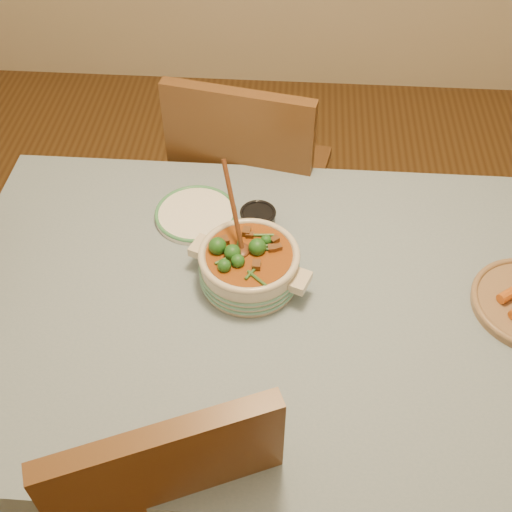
{
  "coord_description": "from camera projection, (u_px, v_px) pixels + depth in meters",
  "views": [
    {
      "loc": [
        0.02,
        -1.02,
        2.02
      ],
      "look_at": [
        -0.06,
        0.07,
        0.84
      ],
      "focal_mm": 45.0,
      "sensor_mm": 36.0,
      "label": 1
    }
  ],
  "objects": [
    {
      "name": "dining_table",
      "position": [
        276.0,
        324.0,
        1.69
      ],
      "size": [
        1.68,
        1.08,
        0.76
      ],
      "color": "brown",
      "rests_on": "floor"
    },
    {
      "name": "stew_casserole",
      "position": [
        249.0,
        263.0,
        1.62
      ],
      "size": [
        0.32,
        0.32,
        0.3
      ],
      "rotation": [
        0.0,
        0.0,
        -0.37
      ],
      "color": "beige",
      "rests_on": "dining_table"
    },
    {
      "name": "condiment_bowl",
      "position": [
        258.0,
        218.0,
        1.79
      ],
      "size": [
        0.11,
        0.11,
        0.05
      ],
      "rotation": [
        0.0,
        0.0,
        0.18
      ],
      "color": "black",
      "rests_on": "dining_table"
    },
    {
      "name": "floor",
      "position": [
        272.0,
        442.0,
        2.17
      ],
      "size": [
        4.5,
        4.5,
        0.0
      ],
      "primitive_type": "plane",
      "color": "#4C2E15",
      "rests_on": "ground"
    },
    {
      "name": "white_plate",
      "position": [
        196.0,
        214.0,
        1.83
      ],
      "size": [
        0.23,
        0.23,
        0.02
      ],
      "rotation": [
        0.0,
        0.0,
        -0.0
      ],
      "color": "white",
      "rests_on": "dining_table"
    },
    {
      "name": "chair_far",
      "position": [
        250.0,
        181.0,
        2.23
      ],
      "size": [
        0.55,
        0.55,
        1.0
      ],
      "rotation": [
        0.0,
        0.0,
        2.95
      ],
      "color": "brown",
      "rests_on": "floor"
    }
  ]
}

